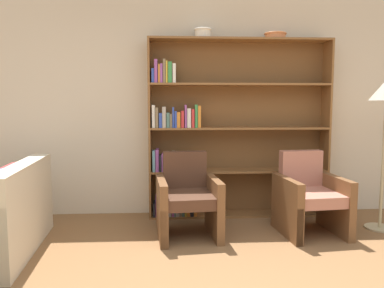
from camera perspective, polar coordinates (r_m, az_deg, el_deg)
The scene contains 6 objects.
wall_back at distance 4.81m, azimuth 3.08°, elevation 5.78°, with size 12.00×0.06×2.75m.
bookshelf at distance 4.67m, azimuth 4.67°, elevation 1.72°, with size 2.22×0.30×2.19m.
bowl_copper at distance 4.68m, azimuth 1.67°, elevation 16.57°, with size 0.21×0.21×0.11m.
bowl_slate at distance 4.83m, azimuth 12.56°, elevation 15.83°, with size 0.27×0.27×0.07m.
armchair_leather at distance 4.04m, azimuth -0.69°, elevation -8.33°, with size 0.70×0.74×0.88m.
armchair_cushioned at distance 4.31m, azimuth 17.44°, elevation -7.70°, with size 0.71×0.74×0.88m.
Camera 1 is at (-0.53, -2.30, 1.41)m, focal length 35.00 mm.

